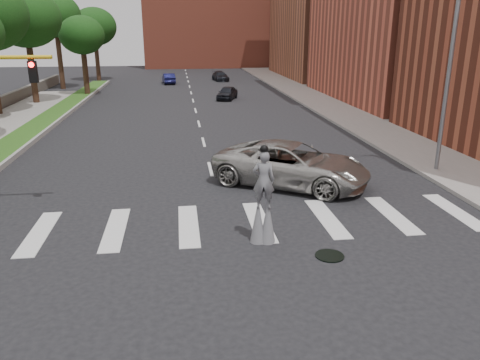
# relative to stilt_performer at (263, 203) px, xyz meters

# --- Properties ---
(ground_plane) EXTENTS (160.00, 160.00, 0.00)m
(ground_plane) POSITION_rel_stilt_performer_xyz_m (-1.12, 0.69, -1.38)
(ground_plane) COLOR black
(ground_plane) RESTS_ON ground
(grass_median) EXTENTS (2.00, 60.00, 0.25)m
(grass_median) POSITION_rel_stilt_performer_xyz_m (-12.62, 20.69, -1.25)
(grass_median) COLOR #244F16
(grass_median) RESTS_ON ground
(median_curb) EXTENTS (0.20, 60.00, 0.28)m
(median_curb) POSITION_rel_stilt_performer_xyz_m (-11.57, 20.69, -1.24)
(median_curb) COLOR gray
(median_curb) RESTS_ON ground
(sidewalk_right) EXTENTS (5.00, 90.00, 0.18)m
(sidewalk_right) POSITION_rel_stilt_performer_xyz_m (11.38, 25.69, -1.29)
(sidewalk_right) COLOR gray
(sidewalk_right) RESTS_ON ground
(manhole) EXTENTS (0.90, 0.90, 0.04)m
(manhole) POSITION_rel_stilt_performer_xyz_m (1.88, -1.31, -1.36)
(manhole) COLOR black
(manhole) RESTS_ON ground
(building_far) EXTENTS (16.00, 22.00, 20.00)m
(building_far) POSITION_rel_stilt_performer_xyz_m (20.88, 54.69, 8.62)
(building_far) COLOR #9F563B
(building_far) RESTS_ON ground
(building_backdrop) EXTENTS (26.00, 14.00, 18.00)m
(building_backdrop) POSITION_rel_stilt_performer_xyz_m (4.88, 78.69, 7.62)
(building_backdrop) COLOR #BC523B
(building_backdrop) RESTS_ON ground
(streetlight) EXTENTS (2.05, 0.20, 9.00)m
(streetlight) POSITION_rel_stilt_performer_xyz_m (9.78, 6.69, 3.52)
(streetlight) COLOR slate
(streetlight) RESTS_ON ground
(stilt_performer) EXTENTS (0.83, 0.58, 3.31)m
(stilt_performer) POSITION_rel_stilt_performer_xyz_m (0.00, 0.00, 0.00)
(stilt_performer) COLOR #301E13
(stilt_performer) RESTS_ON ground
(suv_crossing) EXTENTS (7.58, 6.42, 1.93)m
(suv_crossing) POSITION_rel_stilt_performer_xyz_m (2.32, 5.72, -0.41)
(suv_crossing) COLOR #A6A39D
(suv_crossing) RESTS_ON ground
(car_near) EXTENTS (2.74, 4.09, 1.29)m
(car_near) POSITION_rel_stilt_performer_xyz_m (2.33, 33.11, -0.73)
(car_near) COLOR black
(car_near) RESTS_ON ground
(car_mid) EXTENTS (1.86, 4.16, 1.33)m
(car_mid) POSITION_rel_stilt_performer_xyz_m (-3.68, 48.31, -0.71)
(car_mid) COLOR #151649
(car_mid) RESTS_ON ground
(car_far) EXTENTS (2.33, 4.36, 1.20)m
(car_far) POSITION_rel_stilt_performer_xyz_m (3.28, 51.03, -0.78)
(car_far) COLOR black
(car_far) RESTS_ON ground
(tree_4) EXTENTS (6.17, 6.17, 10.34)m
(tree_4) POSITION_rel_stilt_performer_xyz_m (-15.82, 32.32, 6.29)
(tree_4) COLOR #301E13
(tree_4) RESTS_ON ground
(tree_5) EXTENTS (5.76, 5.76, 10.70)m
(tree_5) POSITION_rel_stilt_performer_xyz_m (-16.04, 44.43, 6.81)
(tree_5) COLOR #301E13
(tree_5) RESTS_ON ground
(tree_6) EXTENTS (4.56, 4.56, 8.11)m
(tree_6) POSITION_rel_stilt_performer_xyz_m (-12.06, 37.63, 4.72)
(tree_6) COLOR #301E13
(tree_6) RESTS_ON ground
(tree_7) EXTENTS (5.84, 5.84, 9.56)m
(tree_7) POSITION_rel_stilt_performer_xyz_m (-13.27, 53.63, 5.66)
(tree_7) COLOR #301E13
(tree_7) RESTS_ON ground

